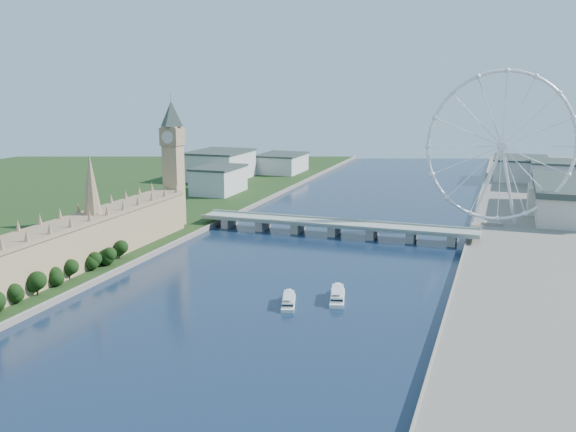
% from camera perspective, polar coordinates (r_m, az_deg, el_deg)
% --- Properties ---
extents(ground, '(2000.00, 2000.00, 0.00)m').
position_cam_1_polar(ground, '(244.54, -15.23, -17.35)').
color(ground, '#1B284C').
rests_on(ground, ground).
extents(tree_row, '(9.31, 217.31, 20.18)m').
position_cam_1_polar(tree_row, '(360.74, -23.71, -6.80)').
color(tree_row, black).
rests_on(tree_row, ground).
extents(parliament_range, '(24.00, 200.00, 70.00)m').
position_cam_1_polar(parliament_range, '(438.50, -16.84, -1.73)').
color(parliament_range, tan).
rests_on(parliament_range, ground).
extents(big_ben, '(20.02, 20.02, 110.00)m').
position_cam_1_polar(big_ben, '(520.64, -10.22, 6.04)').
color(big_ben, tan).
rests_on(big_ben, ground).
extents(westminster_bridge, '(220.00, 22.00, 9.50)m').
position_cam_1_polar(westminster_bridge, '(502.83, 4.15, -0.93)').
color(westminster_bridge, gray).
rests_on(westminster_bridge, ground).
extents(london_eye, '(113.60, 39.12, 124.30)m').
position_cam_1_polar(london_eye, '(531.72, 18.49, 5.84)').
color(london_eye, silver).
rests_on(london_eye, ground).
extents(county_hall, '(54.00, 144.00, 35.00)m').
position_cam_1_polar(county_hall, '(617.65, 23.28, -0.10)').
color(county_hall, beige).
rests_on(county_hall, ground).
extents(city_skyline, '(505.00, 280.00, 32.00)m').
position_cam_1_polar(city_skyline, '(746.14, 12.26, 3.84)').
color(city_skyline, beige).
rests_on(city_skyline, ground).
extents(tour_boat_near, '(14.84, 29.10, 6.22)m').
position_cam_1_polar(tour_boat_near, '(347.39, 0.04, -7.94)').
color(tour_boat_near, silver).
rests_on(tour_boat_near, ground).
extents(tour_boat_far, '(14.82, 32.13, 6.89)m').
position_cam_1_polar(tour_boat_far, '(355.96, 4.40, -7.48)').
color(tour_boat_far, white).
rests_on(tour_boat_far, ground).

